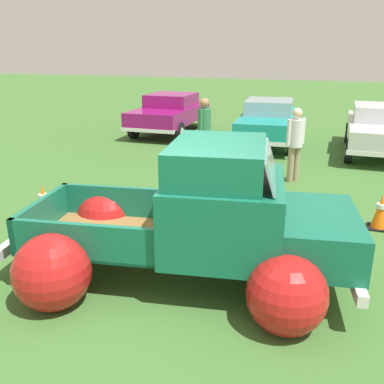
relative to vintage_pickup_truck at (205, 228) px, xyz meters
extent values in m
plane|color=#3D6B2D|center=(-0.38, -0.06, -0.76)|extent=(80.00, 80.00, 0.00)
cylinder|color=black|center=(0.90, 1.03, -0.38)|extent=(0.79, 0.34, 0.76)
cylinder|color=silver|center=(0.90, 1.03, -0.38)|extent=(0.38, 0.29, 0.34)
cylinder|color=black|center=(1.19, -0.68, -0.38)|extent=(0.79, 0.34, 0.76)
cylinder|color=silver|center=(1.19, -0.68, -0.38)|extent=(0.38, 0.29, 0.34)
cylinder|color=black|center=(-1.86, 0.57, -0.38)|extent=(0.79, 0.34, 0.76)
cylinder|color=silver|center=(-1.86, 0.57, -0.38)|extent=(0.38, 0.29, 0.34)
cylinder|color=black|center=(-1.57, -1.15, -0.38)|extent=(0.79, 0.34, 0.76)
cylinder|color=silver|center=(-1.57, -1.15, -0.38)|extent=(0.38, 0.29, 0.34)
sphere|color=red|center=(-1.87, 0.62, -0.32)|extent=(1.11, 1.11, 0.96)
sphere|color=red|center=(-1.56, -1.20, -0.32)|extent=(1.11, 1.11, 0.96)
cube|color=olive|center=(-1.32, -0.22, -0.22)|extent=(2.28, 1.86, 0.04)
cube|color=#14664C|center=(-1.44, 0.50, 0.01)|extent=(2.03, 0.42, 0.50)
cube|color=#14664C|center=(-1.20, -0.94, 0.01)|extent=(2.03, 0.42, 0.50)
cube|color=#14664C|center=(-0.35, -0.06, 0.01)|extent=(0.34, 1.53, 0.50)
cube|color=#14664C|center=(-2.29, -0.39, 0.01)|extent=(0.34, 1.53, 0.50)
cube|color=#14664C|center=(0.26, 0.04, 0.24)|extent=(1.71, 1.92, 0.95)
cube|color=#14664C|center=(0.16, 0.03, 0.94)|extent=(1.39, 1.71, 0.45)
cube|color=#8CADB7|center=(0.80, 0.13, 0.92)|extent=(0.39, 1.46, 0.38)
cube|color=#14664C|center=(1.29, 0.22, 0.04)|extent=(1.50, 1.81, 0.55)
sphere|color=red|center=(0.90, 1.06, -0.34)|extent=(1.06, 1.06, 0.92)
sphere|color=red|center=(1.20, -0.71, -0.34)|extent=(1.06, 1.06, 0.92)
cube|color=silver|center=(-2.59, -0.44, -0.30)|extent=(0.45, 1.97, 0.14)
cube|color=silver|center=(1.83, 0.31, -0.30)|extent=(0.45, 1.97, 0.14)
sphere|color=red|center=(-2.68, 0.35, -0.12)|extent=(0.13, 0.13, 0.11)
cylinder|color=black|center=(-3.65, 8.43, -0.43)|extent=(0.22, 0.66, 0.66)
cylinder|color=silver|center=(-3.65, 8.43, -0.43)|extent=(0.22, 0.30, 0.30)
cylinder|color=black|center=(-5.36, 8.39, -0.43)|extent=(0.22, 0.66, 0.66)
cylinder|color=silver|center=(-5.36, 8.39, -0.43)|extent=(0.22, 0.30, 0.30)
cylinder|color=black|center=(-3.71, 11.16, -0.43)|extent=(0.22, 0.66, 0.66)
cylinder|color=silver|center=(-3.71, 11.16, -0.43)|extent=(0.22, 0.30, 0.30)
cylinder|color=black|center=(-5.42, 11.12, -0.43)|extent=(0.22, 0.66, 0.66)
cylinder|color=silver|center=(-5.42, 11.12, -0.43)|extent=(0.22, 0.30, 0.30)
cube|color=#8C1466|center=(-4.53, 9.78, -0.05)|extent=(1.93, 4.30, 0.55)
cube|color=#8C1466|center=(-4.54, 9.95, 0.45)|extent=(1.63, 1.82, 0.45)
cube|color=silver|center=(-4.58, 11.86, -0.31)|extent=(1.89, 0.14, 0.12)
cube|color=silver|center=(-4.49, 7.69, -0.31)|extent=(1.89, 0.14, 0.12)
cylinder|color=black|center=(0.17, 7.77, -0.43)|extent=(0.26, 0.68, 0.66)
cylinder|color=silver|center=(0.17, 7.77, -0.43)|extent=(0.24, 0.32, 0.30)
cylinder|color=black|center=(-1.42, 7.62, -0.43)|extent=(0.26, 0.68, 0.66)
cylinder|color=silver|center=(-1.42, 7.62, -0.43)|extent=(0.24, 0.32, 0.30)
cylinder|color=black|center=(-0.10, 10.49, -0.43)|extent=(0.26, 0.68, 0.66)
cylinder|color=silver|center=(-0.10, 10.49, -0.43)|extent=(0.24, 0.32, 0.30)
cylinder|color=black|center=(-1.68, 10.33, -0.43)|extent=(0.26, 0.68, 0.66)
cylinder|color=silver|center=(-1.68, 10.33, -0.43)|extent=(0.24, 0.32, 0.30)
cube|color=teal|center=(-0.76, 9.05, -0.05)|extent=(2.12, 4.41, 0.55)
cube|color=#8CADB7|center=(-0.77, 9.22, 0.45)|extent=(1.64, 1.93, 0.45)
cube|color=silver|center=(-0.96, 11.13, -0.31)|extent=(1.78, 0.27, 0.12)
cube|color=silver|center=(-0.55, 6.97, -0.31)|extent=(1.78, 0.27, 0.12)
cylinder|color=black|center=(1.81, 7.37, -0.43)|extent=(0.21, 0.66, 0.66)
cylinder|color=silver|center=(1.81, 7.37, -0.43)|extent=(0.22, 0.30, 0.30)
cylinder|color=black|center=(1.78, 10.17, -0.43)|extent=(0.21, 0.66, 0.66)
cylinder|color=silver|center=(1.78, 10.17, -0.43)|extent=(0.22, 0.30, 0.30)
cube|color=silver|center=(2.64, 8.78, -0.05)|extent=(1.87, 4.39, 0.55)
cube|color=silver|center=(2.64, 8.95, 0.45)|extent=(1.60, 1.85, 0.45)
cube|color=silver|center=(2.62, 10.92, -0.31)|extent=(1.88, 0.12, 0.12)
cylinder|color=black|center=(-1.80, 5.58, -0.31)|extent=(0.16, 0.16, 0.89)
cylinder|color=black|center=(-1.81, 5.41, -0.31)|extent=(0.16, 0.16, 0.89)
cylinder|color=#2D724C|center=(-1.80, 5.50, 0.47)|extent=(0.36, 0.36, 0.67)
cylinder|color=#2D724C|center=(-1.79, 5.72, 0.50)|extent=(0.10, 0.10, 0.63)
cylinder|color=#2D724C|center=(-1.82, 5.28, 0.50)|extent=(0.10, 0.10, 0.63)
sphere|color=#A87A56|center=(-1.80, 5.50, 0.95)|extent=(0.26, 0.26, 0.24)
cylinder|color=gray|center=(0.52, 4.98, -0.33)|extent=(0.21, 0.21, 0.85)
cylinder|color=gray|center=(0.63, 5.11, -0.33)|extent=(0.21, 0.21, 0.85)
cylinder|color=silver|center=(0.57, 5.05, 0.41)|extent=(0.48, 0.48, 0.63)
cylinder|color=silver|center=(0.43, 4.88, 0.44)|extent=(0.13, 0.13, 0.60)
cylinder|color=silver|center=(0.72, 5.21, 0.44)|extent=(0.13, 0.13, 0.60)
sphere|color=beige|center=(0.57, 5.05, 0.87)|extent=(0.32, 0.32, 0.23)
cube|color=black|center=(-3.53, 1.15, -0.74)|extent=(0.36, 0.36, 0.03)
cone|color=orange|center=(-3.53, 1.15, -0.43)|extent=(0.28, 0.28, 0.60)
cylinder|color=white|center=(-3.53, 1.15, -0.34)|extent=(0.17, 0.17, 0.08)
cube|color=black|center=(2.37, 2.69, -0.74)|extent=(0.36, 0.36, 0.03)
cone|color=orange|center=(2.37, 2.69, -0.43)|extent=(0.28, 0.28, 0.60)
cylinder|color=white|center=(2.37, 2.69, -0.34)|extent=(0.17, 0.17, 0.08)
camera|label=1|loc=(1.59, -4.95, 2.27)|focal=39.85mm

